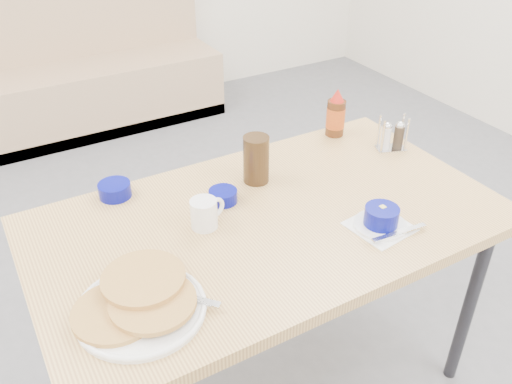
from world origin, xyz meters
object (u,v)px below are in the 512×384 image
butter_bowl (223,196)px  syrup_bottle (336,115)px  amber_tumbler (256,159)px  grits_setting (381,219)px  pancake_plate (139,303)px  coffee_mug (205,213)px  condiment_caddy (392,138)px  booth_bench (76,77)px  dining_table (269,233)px  creamer_bowl (115,190)px

butter_bowl → syrup_bottle: syrup_bottle is taller
amber_tumbler → syrup_bottle: bearing=18.3°
grits_setting → amber_tumbler: size_ratio=1.24×
pancake_plate → coffee_mug: coffee_mug is taller
coffee_mug → condiment_caddy: size_ratio=0.91×
booth_bench → dining_table: bearing=-90.0°
coffee_mug → grits_setting: 0.51m
coffee_mug → butter_bowl: size_ratio=1.28×
amber_tumbler → condiment_caddy: (0.54, -0.06, -0.04)m
dining_table → condiment_caddy: (0.60, 0.14, 0.11)m
pancake_plate → grits_setting: 0.72m
grits_setting → creamer_bowl: grits_setting is taller
dining_table → pancake_plate: pancake_plate is taller
coffee_mug → creamer_bowl: (-0.18, 0.28, -0.02)m
grits_setting → coffee_mug: bearing=149.2°
pancake_plate → amber_tumbler: amber_tumbler is taller
grits_setting → creamer_bowl: bearing=138.6°
creamer_bowl → amber_tumbler: size_ratio=0.64×
coffee_mug → butter_bowl: (0.10, 0.09, -0.03)m
creamer_bowl → amber_tumbler: bearing=-18.0°
booth_bench → grits_setting: 2.79m
creamer_bowl → butter_bowl: creamer_bowl is taller
dining_table → condiment_caddy: 0.63m
grits_setting → syrup_bottle: 0.60m
coffee_mug → syrup_bottle: syrup_bottle is taller
pancake_plate → syrup_bottle: syrup_bottle is taller
booth_bench → grits_setting: bearing=-84.7°
coffee_mug → butter_bowl: bearing=40.7°
butter_bowl → creamer_bowl: bearing=145.1°
pancake_plate → creamer_bowl: pancake_plate is taller
booth_bench → syrup_bottle: bearing=-77.3°
coffee_mug → syrup_bottle: 0.74m
butter_bowl → syrup_bottle: 0.61m
grits_setting → amber_tumbler: (-0.18, 0.40, 0.05)m
pancake_plate → condiment_caddy: bearing=16.5°
amber_tumbler → grits_setting: bearing=-65.5°
dining_table → butter_bowl: (-0.08, 0.14, 0.08)m
condiment_caddy → syrup_bottle: bearing=140.5°
dining_table → creamer_bowl: 0.51m
booth_bench → butter_bowl: (-0.08, -2.39, 0.43)m
creamer_bowl → syrup_bottle: syrup_bottle is taller
amber_tumbler → syrup_bottle: 0.45m
dining_table → coffee_mug: bearing=163.3°
coffee_mug → condiment_caddy: 0.79m
pancake_plate → coffee_mug: 0.36m
booth_bench → creamer_bowl: bearing=-99.4°
pancake_plate → coffee_mug: size_ratio=2.91×
coffee_mug → creamer_bowl: bearing=122.3°
dining_table → syrup_bottle: syrup_bottle is taller
condiment_caddy → grits_setting: bearing=-113.7°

